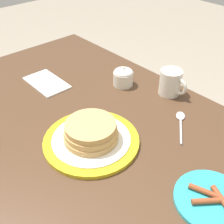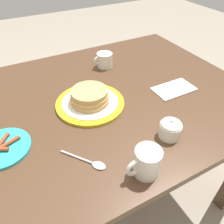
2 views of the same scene
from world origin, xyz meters
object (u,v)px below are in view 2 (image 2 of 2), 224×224
at_px(side_plate_bacon, 3,147).
at_px(spoon, 91,162).
at_px(pancake_plate, 90,99).
at_px(sugar_bowl, 170,128).
at_px(creamer_pitcher, 105,60).
at_px(coffee_mug, 146,162).
at_px(napkin, 174,89).

xyz_separation_m(side_plate_bacon, spoon, (-0.23, 0.19, -0.00)).
relative_size(pancake_plate, sugar_bowl, 3.66).
relative_size(creamer_pitcher, spoon, 0.83).
bearing_deg(pancake_plate, coffee_mug, 91.84).
height_order(pancake_plate, creamer_pitcher, creamer_pitcher).
distance_m(side_plate_bacon, napkin, 0.73).
bearing_deg(spoon, napkin, -158.49).
xyz_separation_m(pancake_plate, side_plate_bacon, (0.35, 0.08, -0.02)).
xyz_separation_m(coffee_mug, spoon, (0.13, -0.10, -0.04)).
bearing_deg(coffee_mug, creamer_pitcher, -106.32).
relative_size(side_plate_bacon, creamer_pitcher, 1.56).
xyz_separation_m(side_plate_bacon, creamer_pitcher, (-0.55, -0.35, 0.03)).
height_order(coffee_mug, spoon, coffee_mug).
height_order(side_plate_bacon, spoon, side_plate_bacon).
bearing_deg(spoon, pancake_plate, -113.21).
bearing_deg(creamer_pitcher, side_plate_bacon, 32.11).
height_order(creamer_pitcher, sugar_bowl, creamer_pitcher).
bearing_deg(sugar_bowl, coffee_mug, 27.71).
distance_m(creamer_pitcher, napkin, 0.39).
distance_m(coffee_mug, napkin, 0.48).
relative_size(creamer_pitcher, napkin, 0.61).
relative_size(sugar_bowl, spoon, 0.56).
xyz_separation_m(creamer_pitcher, spoon, (0.32, 0.54, -0.04)).
distance_m(pancake_plate, spoon, 0.30).
relative_size(pancake_plate, creamer_pitcher, 2.46).
height_order(creamer_pitcher, spoon, creamer_pitcher).
bearing_deg(napkin, creamer_pitcher, -62.31).
bearing_deg(pancake_plate, spoon, 66.79).
height_order(pancake_plate, coffee_mug, coffee_mug).
xyz_separation_m(napkin, spoon, (0.50, 0.20, 0.00)).
bearing_deg(pancake_plate, creamer_pitcher, -127.34).
height_order(side_plate_bacon, napkin, side_plate_bacon).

